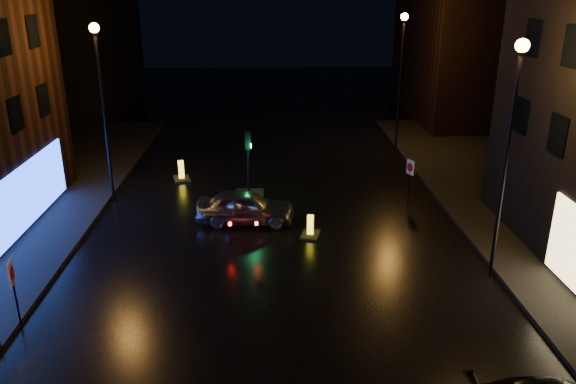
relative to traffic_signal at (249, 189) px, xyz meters
name	(u,v)px	position (x,y,z in m)	size (l,w,h in m)	color
building_far_left	(67,23)	(-14.80, 21.00, 6.50)	(8.00, 16.00, 14.00)	black
building_far_right	(465,39)	(16.20, 18.00, 5.50)	(8.00, 14.00, 12.00)	black
street_lamp_lfar	(101,87)	(-6.60, 0.00, 5.06)	(0.44, 0.44, 8.37)	black
street_lamp_rnear	(511,126)	(9.00, -8.00, 5.06)	(0.44, 0.44, 8.37)	black
street_lamp_rfar	(401,62)	(9.00, 8.00, 5.06)	(0.44, 0.44, 8.37)	black
traffic_signal	(249,189)	(0.00, 0.00, 0.00)	(1.40, 2.40, 3.45)	black
silver_hatchback	(246,207)	(-0.07, -2.83, 0.23)	(1.72, 4.28, 1.46)	#929398
bollard_near	(310,231)	(2.69, -4.39, -0.30)	(0.97, 1.22, 0.93)	black
bollard_far	(182,176)	(-3.74, 3.05, -0.27)	(1.11, 1.40, 1.07)	black
road_sign_left	(12,279)	(-6.70, -10.83, 1.23)	(0.18, 0.55, 2.31)	black
road_sign_right	(410,171)	(7.70, -0.75, 1.11)	(0.25, 0.49, 2.15)	black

